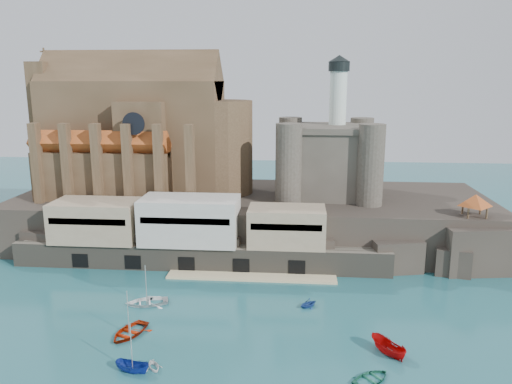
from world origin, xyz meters
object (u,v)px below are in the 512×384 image
Objects in this scene: boat_0 at (129,334)px; pavilion at (475,202)px; church at (143,137)px; boat_1 at (154,369)px; boat_2 at (133,372)px; castle_keep at (327,157)px.

pavilion is at bearing 48.10° from boat_0.
pavilion is (66.13, -15.85, -9.40)m from church.
pavilion is 0.97× the size of boat_0.
boat_1 is 0.64× the size of boat_2.
church is 60.23m from boat_1.
boat_0 is at bearing 91.57° from boat_1.
pavilion reaches higher than boat_0.
boat_2 is (-25.57, -53.43, -18.31)m from castle_keep.
pavilion is 2.20× the size of boat_1.
boat_0 is (11.23, -45.48, -22.13)m from church.
castle_keep reaches higher than boat_1.
pavilion is at bearing -13.48° from church.
boat_2 is at bearing 164.79° from boat_1.
church reaches higher than castle_keep.
boat_0 is at bearing 34.93° from boat_2.
castle_keep is 6.45× the size of boat_2.
church is at bearing 166.52° from pavilion.
boat_1 is at bearing -72.36° from church.
boat_0 is at bearing -76.13° from church.
castle_keep is 4.44× the size of boat_0.
boat_0 is at bearing -122.95° from castle_keep.
church is at bearing 73.22° from boat_1.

